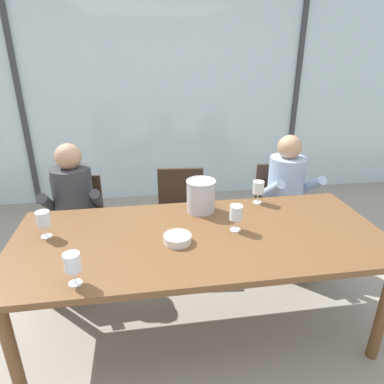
# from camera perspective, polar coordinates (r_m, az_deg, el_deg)

# --- Properties ---
(ground) EXTENTS (14.00, 14.00, 0.00)m
(ground) POSITION_cam_1_polar(r_m,az_deg,el_deg) (3.43, -1.68, -10.16)
(ground) COLOR #9E9384
(window_glass_panel) EXTENTS (7.56, 0.03, 2.60)m
(window_glass_panel) POSITION_cam_1_polar(r_m,az_deg,el_deg) (4.40, -4.42, 15.39)
(window_glass_panel) COLOR silver
(window_glass_panel) RESTS_ON ground
(window_mullion_left) EXTENTS (0.06, 0.06, 2.60)m
(window_mullion_left) POSITION_cam_1_polar(r_m,az_deg,el_deg) (4.58, -26.77, 13.39)
(window_mullion_left) COLOR #38383D
(window_mullion_left) RESTS_ON ground
(window_mullion_right) EXTENTS (0.06, 0.06, 2.60)m
(window_mullion_right) POSITION_cam_1_polar(r_m,az_deg,el_deg) (4.82, 16.95, 15.16)
(window_mullion_right) COLOR #38383D
(window_mullion_right) RESTS_ON ground
(hillside_vineyard) EXTENTS (13.56, 2.40, 1.76)m
(hillside_vineyard) POSITION_cam_1_polar(r_m,az_deg,el_deg) (7.74, -6.40, 15.39)
(hillside_vineyard) COLOR #568942
(hillside_vineyard) RESTS_ON ground
(dining_table) EXTENTS (2.36, 1.01, 0.78)m
(dining_table) POSITION_cam_1_polar(r_m,az_deg,el_deg) (2.21, 1.40, -8.79)
(dining_table) COLOR brown
(dining_table) RESTS_ON ground
(chair_near_curtain) EXTENTS (0.47, 0.47, 0.87)m
(chair_near_curtain) POSITION_cam_1_polar(r_m,az_deg,el_deg) (3.12, -18.61, -4.38)
(chair_near_curtain) COLOR #332319
(chair_near_curtain) RESTS_ON ground
(chair_left_of_center) EXTENTS (0.48, 0.48, 0.87)m
(chair_left_of_center) POSITION_cam_1_polar(r_m,az_deg,el_deg) (3.13, -1.92, -2.99)
(chair_left_of_center) COLOR #332319
(chair_left_of_center) RESTS_ON ground
(chair_center) EXTENTS (0.49, 0.49, 0.87)m
(chair_center) POSITION_cam_1_polar(r_m,az_deg,el_deg) (3.35, 14.28, -1.93)
(chair_center) COLOR #332319
(chair_center) RESTS_ON ground
(person_charcoal_jacket) EXTENTS (0.48, 0.62, 1.19)m
(person_charcoal_jacket) POSITION_cam_1_polar(r_m,az_deg,el_deg) (2.95, -19.16, -2.37)
(person_charcoal_jacket) COLOR #38383D
(person_charcoal_jacket) RESTS_ON ground
(person_pale_blue_shirt) EXTENTS (0.48, 0.63, 1.19)m
(person_pale_blue_shirt) POSITION_cam_1_polar(r_m,az_deg,el_deg) (3.16, 15.91, -0.22)
(person_pale_blue_shirt) COLOR #9EB2D1
(person_pale_blue_shirt) RESTS_ON ground
(ice_bucket_primary) EXTENTS (0.21, 0.21, 0.24)m
(ice_bucket_primary) POSITION_cam_1_polar(r_m,az_deg,el_deg) (2.44, 1.50, -0.57)
(ice_bucket_primary) COLOR #B7B7BC
(ice_bucket_primary) RESTS_ON dining_table
(tasting_bowl) EXTENTS (0.17, 0.17, 0.05)m
(tasting_bowl) POSITION_cam_1_polar(r_m,az_deg,el_deg) (2.09, -2.45, -7.83)
(tasting_bowl) COLOR silver
(tasting_bowl) RESTS_ON dining_table
(wine_glass_by_left_taster) EXTENTS (0.08, 0.08, 0.17)m
(wine_glass_by_left_taster) POSITION_cam_1_polar(r_m,az_deg,el_deg) (1.80, -19.40, -11.27)
(wine_glass_by_left_taster) COLOR silver
(wine_glass_by_left_taster) RESTS_ON dining_table
(wine_glass_near_bucket) EXTENTS (0.08, 0.08, 0.17)m
(wine_glass_near_bucket) POSITION_cam_1_polar(r_m,az_deg,el_deg) (2.29, -23.60, -4.31)
(wine_glass_near_bucket) COLOR silver
(wine_glass_near_bucket) RESTS_ON dining_table
(wine_glass_center_pour) EXTENTS (0.08, 0.08, 0.17)m
(wine_glass_center_pour) POSITION_cam_1_polar(r_m,az_deg,el_deg) (2.62, 11.04, 0.59)
(wine_glass_center_pour) COLOR silver
(wine_glass_center_pour) RESTS_ON dining_table
(wine_glass_by_right_taster) EXTENTS (0.08, 0.08, 0.17)m
(wine_glass_by_right_taster) POSITION_cam_1_polar(r_m,az_deg,el_deg) (2.19, 7.40, -3.52)
(wine_glass_by_right_taster) COLOR silver
(wine_glass_by_right_taster) RESTS_ON dining_table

